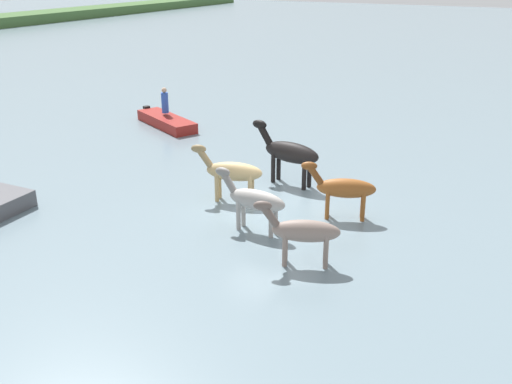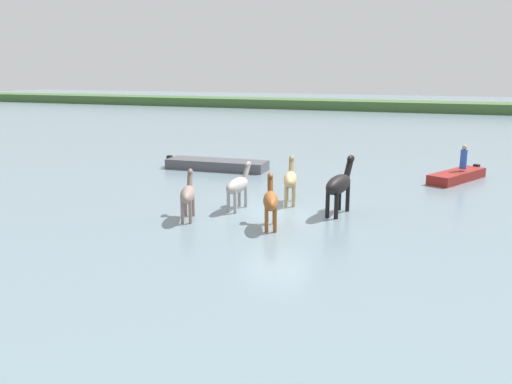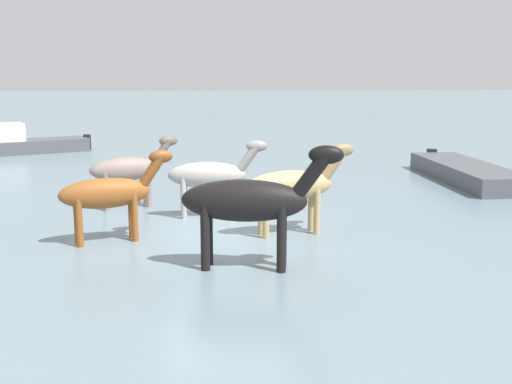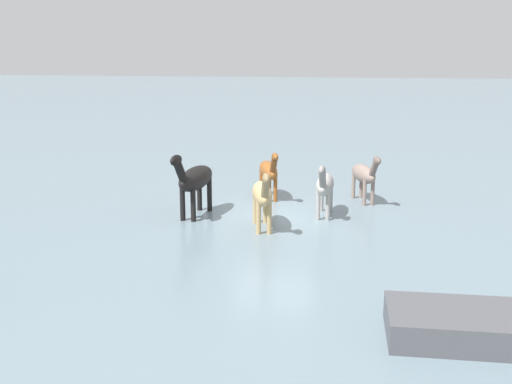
# 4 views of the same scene
# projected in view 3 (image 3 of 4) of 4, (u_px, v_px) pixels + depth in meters

# --- Properties ---
(ground_plane) EXTENTS (192.56, 192.56, 0.00)m
(ground_plane) POSITION_uv_depth(u_px,v_px,m) (222.00, 234.00, 12.83)
(ground_plane) COLOR slate
(horse_rear_stallion) EXTENTS (0.90, 2.69, 2.07)m
(horse_rear_stallion) POSITION_uv_depth(u_px,v_px,m) (250.00, 201.00, 10.38)
(horse_rear_stallion) COLOR black
(horse_rear_stallion) RESTS_ON ground_plane
(horse_gray_outer) EXTENTS (0.56, 2.22, 1.73)m
(horse_gray_outer) POSITION_uv_depth(u_px,v_px,m) (211.00, 175.00, 14.11)
(horse_gray_outer) COLOR #9E9993
(horse_gray_outer) RESTS_ON ground_plane
(horse_dun_straggler) EXTENTS (0.98, 2.32, 1.80)m
(horse_dun_straggler) POSITION_uv_depth(u_px,v_px,m) (293.00, 186.00, 12.62)
(horse_dun_straggler) COLOR tan
(horse_dun_straggler) RESTS_ON ground_plane
(horse_lead) EXTENTS (1.11, 2.14, 1.69)m
(horse_lead) POSITION_uv_depth(u_px,v_px,m) (129.00, 169.00, 15.14)
(horse_lead) COLOR gray
(horse_lead) RESTS_ON ground_plane
(horse_dark_mare) EXTENTS (1.08, 2.20, 1.73)m
(horse_dark_mare) POSITION_uv_depth(u_px,v_px,m) (109.00, 193.00, 12.05)
(horse_dark_mare) COLOR brown
(horse_dark_mare) RESTS_ON ground_plane
(boat_motor_center) EXTENTS (5.77, 1.74, 0.77)m
(boat_motor_center) POSITION_uv_depth(u_px,v_px,m) (466.00, 175.00, 18.99)
(boat_motor_center) COLOR #4C4C51
(boat_motor_center) RESTS_ON ground_plane
(boat_tender_starboard) EXTENTS (3.89, 5.66, 1.37)m
(boat_tender_starboard) POSITION_uv_depth(u_px,v_px,m) (12.00, 145.00, 25.20)
(boat_tender_starboard) COLOR #4C4C51
(boat_tender_starboard) RESTS_ON ground_plane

